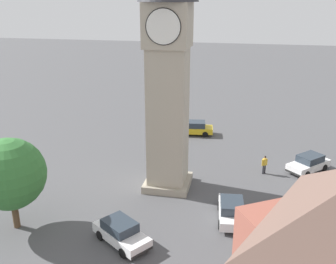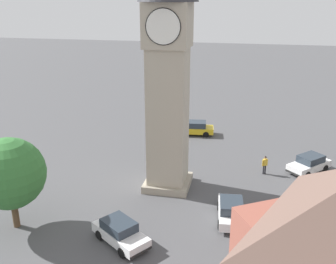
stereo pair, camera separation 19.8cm
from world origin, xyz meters
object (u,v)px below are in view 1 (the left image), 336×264
at_px(car_blue_kerb, 195,128).
at_px(car_red_corner, 309,163).
at_px(tree, 9,174).
at_px(car_white_side, 231,210).
at_px(car_silver_kerb, 121,232).
at_px(clock_tower, 168,37).
at_px(pedestrian, 265,163).

bearing_deg(car_blue_kerb, car_red_corner, -33.51).
distance_m(car_blue_kerb, tree, 22.86).
distance_m(car_white_side, tree, 15.08).
bearing_deg(car_silver_kerb, clock_tower, 80.57).
xyz_separation_m(clock_tower, car_red_corner, (11.73, 5.27, -11.25)).
relative_size(clock_tower, car_blue_kerb, 4.77).
distance_m(car_red_corner, pedestrian, 4.12).
relative_size(car_red_corner, tree, 0.65).
bearing_deg(clock_tower, car_blue_kerb, 88.00).
distance_m(clock_tower, tree, 14.34).
bearing_deg(tree, car_red_corner, 32.56).
height_order(car_blue_kerb, car_red_corner, same).
xyz_separation_m(clock_tower, car_silver_kerb, (-1.36, -8.17, -11.25)).
height_order(car_red_corner, car_white_side, same).
xyz_separation_m(car_red_corner, tree, (-20.60, -13.16, 3.21)).
bearing_deg(car_white_side, pedestrian, 72.94).
bearing_deg(car_red_corner, car_white_side, -124.24).
xyz_separation_m(clock_tower, tree, (-8.88, -7.89, -8.04)).
height_order(car_silver_kerb, car_red_corner, same).
relative_size(car_blue_kerb, car_red_corner, 1.04).
distance_m(car_blue_kerb, car_silver_kerb, 20.99).
relative_size(car_blue_kerb, car_white_side, 1.01).
bearing_deg(car_silver_kerb, tree, 177.80).
distance_m(clock_tower, car_white_side, 13.11).
xyz_separation_m(car_blue_kerb, tree, (-9.32, -20.63, 3.21)).
distance_m(car_silver_kerb, car_red_corner, 18.76).
height_order(clock_tower, car_white_side, clock_tower).
distance_m(car_silver_kerb, car_white_side, 7.86).
distance_m(car_red_corner, car_white_side, 11.32).
bearing_deg(car_blue_kerb, pedestrian, -49.96).
xyz_separation_m(car_white_side, tree, (-14.23, -3.80, 3.21)).
bearing_deg(car_white_side, tree, -165.06).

